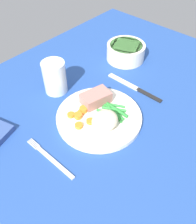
{
  "coord_description": "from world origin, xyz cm",
  "views": [
    {
      "loc": [
        -35.96,
        -30.7,
        52.76
      ],
      "look_at": [
        -1.12,
        0.38,
        4.6
      ],
      "focal_mm": 38.64,
      "sensor_mm": 36.0,
      "label": 1
    }
  ],
  "objects_px": {
    "meat_portion": "(96,98)",
    "salad_bowl": "(126,51)",
    "dinner_plate": "(98,116)",
    "fork": "(50,158)",
    "knife": "(135,88)",
    "water_glass": "(55,79)"
  },
  "relations": [
    {
      "from": "meat_portion",
      "to": "fork",
      "type": "xyz_separation_m",
      "value": [
        -0.21,
        -0.04,
        -0.03
      ]
    },
    {
      "from": "knife",
      "to": "meat_portion",
      "type": "bearing_deg",
      "value": 163.71
    },
    {
      "from": "knife",
      "to": "water_glass",
      "type": "distance_m",
      "value": 0.26
    },
    {
      "from": "dinner_plate",
      "to": "water_glass",
      "type": "bearing_deg",
      "value": 88.75
    },
    {
      "from": "water_glass",
      "to": "meat_portion",
      "type": "bearing_deg",
      "value": -78.74
    },
    {
      "from": "salad_bowl",
      "to": "dinner_plate",
      "type": "bearing_deg",
      "value": -156.71
    },
    {
      "from": "water_glass",
      "to": "salad_bowl",
      "type": "distance_m",
      "value": 0.3
    },
    {
      "from": "meat_portion",
      "to": "dinner_plate",
      "type": "bearing_deg",
      "value": -130.6
    },
    {
      "from": "fork",
      "to": "salad_bowl",
      "type": "bearing_deg",
      "value": 12.02
    },
    {
      "from": "meat_portion",
      "to": "salad_bowl",
      "type": "bearing_deg",
      "value": 18.71
    },
    {
      "from": "water_glass",
      "to": "knife",
      "type": "bearing_deg",
      "value": -46.56
    },
    {
      "from": "fork",
      "to": "water_glass",
      "type": "xyz_separation_m",
      "value": [
        0.18,
        0.18,
        0.04
      ]
    },
    {
      "from": "dinner_plate",
      "to": "meat_portion",
      "type": "bearing_deg",
      "value": 49.4
    },
    {
      "from": "fork",
      "to": "water_glass",
      "type": "relative_size",
      "value": 1.6
    },
    {
      "from": "dinner_plate",
      "to": "salad_bowl",
      "type": "xyz_separation_m",
      "value": [
        0.29,
        0.13,
        0.03
      ]
    },
    {
      "from": "dinner_plate",
      "to": "salad_bowl",
      "type": "distance_m",
      "value": 0.32
    },
    {
      "from": "fork",
      "to": "water_glass",
      "type": "height_order",
      "value": "water_glass"
    },
    {
      "from": "meat_portion",
      "to": "salad_bowl",
      "type": "height_order",
      "value": "salad_bowl"
    },
    {
      "from": "meat_portion",
      "to": "fork",
      "type": "bearing_deg",
      "value": -169.2
    },
    {
      "from": "meat_portion",
      "to": "salad_bowl",
      "type": "distance_m",
      "value": 0.28
    },
    {
      "from": "fork",
      "to": "salad_bowl",
      "type": "relative_size",
      "value": 1.2
    },
    {
      "from": "knife",
      "to": "water_glass",
      "type": "height_order",
      "value": "water_glass"
    }
  ]
}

